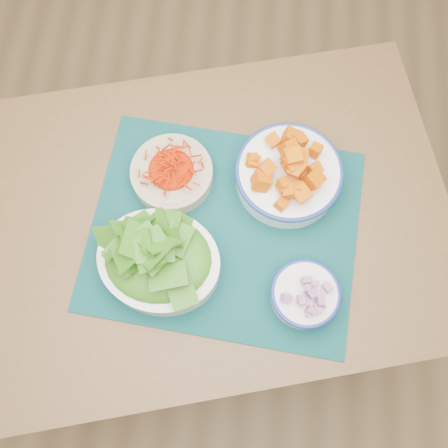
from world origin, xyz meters
name	(u,v)px	position (x,y,z in m)	size (l,w,h in m)	color
ground	(298,375)	(0.00, 0.00, 0.00)	(4.00, 4.00, 0.00)	olive
table	(197,234)	(-0.34, 0.27, 0.64)	(1.24, 0.98, 0.75)	brown
placemat	(224,229)	(-0.27, 0.25, 0.75)	(0.55, 0.45, 0.00)	#052A2B
carrot_bowl	(172,172)	(-0.39, 0.36, 0.79)	(0.21, 0.21, 0.07)	#BCAB8B
squash_bowl	(289,170)	(-0.15, 0.37, 0.81)	(0.26, 0.26, 0.12)	white
lettuce_bowl	(158,259)	(-0.39, 0.16, 0.81)	(0.28, 0.25, 0.11)	white
onion_bowl	(305,294)	(-0.10, 0.12, 0.79)	(0.17, 0.17, 0.07)	white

